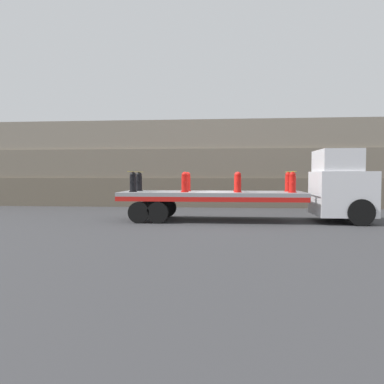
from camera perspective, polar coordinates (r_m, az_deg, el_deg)
ground_plane at (r=16.92m, az=3.00°, el=-4.36°), size 120.00×120.00×0.00m
rock_cliff at (r=25.08m, az=3.82°, el=4.28°), size 60.00×3.30×5.57m
truck_cab at (r=17.52m, az=22.00°, el=0.80°), size 2.31×2.71×3.14m
flatbed_trailer at (r=16.86m, az=1.14°, el=-0.80°), size 8.12×2.67×1.30m
fire_hydrant_black_near_0 at (r=16.74m, az=-8.99°, el=1.49°), size 0.35×0.52×0.89m
fire_hydrant_black_far_0 at (r=17.84m, az=-8.09°, el=1.57°), size 0.35×0.52×0.89m
fire_hydrant_red_near_1 at (r=16.32m, az=-1.12°, el=1.49°), size 0.35×0.52×0.89m
fire_hydrant_red_far_1 at (r=17.45m, az=-0.70°, el=1.57°), size 0.35×0.52×0.89m
fire_hydrant_red_near_2 at (r=16.22m, az=7.01°, el=1.47°), size 0.35×0.52×0.89m
fire_hydrant_red_far_2 at (r=17.35m, az=6.90°, el=1.54°), size 0.35×0.52×0.89m
fire_hydrant_red_near_3 at (r=16.45m, az=15.07°, el=1.41°), size 0.35×0.52×0.89m
fire_hydrant_red_far_3 at (r=17.57m, az=14.45°, el=1.49°), size 0.35×0.52×0.89m
cargo_strap_rear at (r=17.29m, az=-8.53°, el=3.07°), size 0.05×2.77×0.01m
cargo_strap_middle at (r=17.01m, az=14.77°, el=3.02°), size 0.05×2.77×0.01m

